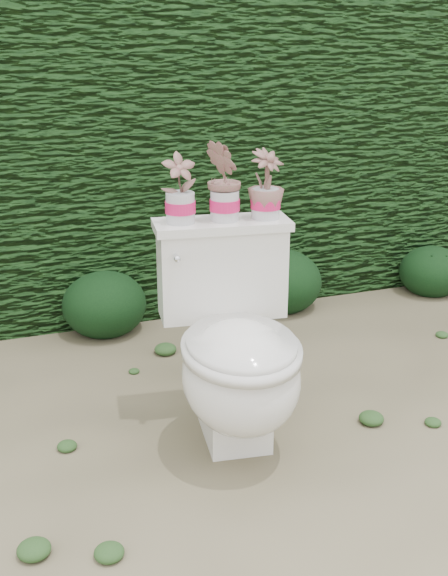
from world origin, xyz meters
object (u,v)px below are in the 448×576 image
object	(u,v)px
toilet	(236,352)
potted_plant_center	(225,182)
potted_plant_right	(266,186)
potted_plant_left	(180,190)

from	to	relation	value
toilet	potted_plant_center	size ratio (longest dim) A/B	2.77
toilet	potted_plant_center	xyz separation A→B (m)	(0.04, 0.24, 0.56)
potted_plant_center	potted_plant_right	size ratio (longest dim) A/B	1.18
toilet	potted_plant_left	world-z (taller)	potted_plant_left
potted_plant_left	potted_plant_right	world-z (taller)	same
toilet	potted_plant_right	size ratio (longest dim) A/B	3.27
potted_plant_center	potted_plant_right	world-z (taller)	potted_plant_center
potted_plant_left	potted_plant_right	xyz separation A→B (m)	(0.31, -0.04, 0.00)
potted_plant_left	potted_plant_right	bearing A→B (deg)	-11.68
toilet	potted_plant_left	size ratio (longest dim) A/B	3.27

